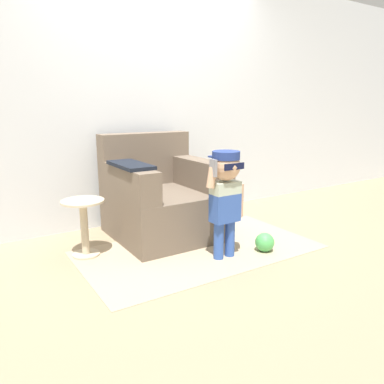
{
  "coord_description": "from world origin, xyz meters",
  "views": [
    {
      "loc": [
        -1.79,
        -2.89,
        1.21
      ],
      "look_at": [
        -0.13,
        -0.27,
        0.48
      ],
      "focal_mm": 35.0,
      "sensor_mm": 36.0,
      "label": 1
    }
  ],
  "objects": [
    {
      "name": "toy_ball",
      "position": [
        0.31,
        -0.71,
        0.08
      ],
      "size": [
        0.16,
        0.16,
        0.16
      ],
      "color": "#4CB256",
      "rests_on": "ground_plane"
    },
    {
      "name": "side_table",
      "position": [
        -0.99,
        0.0,
        0.28
      ],
      "size": [
        0.34,
        0.34,
        0.47
      ],
      "color": "beige",
      "rests_on": "ground_plane"
    },
    {
      "name": "ground_plane",
      "position": [
        0.0,
        0.0,
        0.0
      ],
      "size": [
        10.0,
        10.0,
        0.0
      ],
      "primitive_type": "plane",
      "color": "#998466"
    },
    {
      "name": "rug",
      "position": [
        -0.13,
        -0.39,
        0.0
      ],
      "size": [
        1.99,
        1.1,
        0.01
      ],
      "color": "tan",
      "rests_on": "ground_plane"
    },
    {
      "name": "person_child",
      "position": [
        -0.05,
        -0.63,
        0.58
      ],
      "size": [
        0.35,
        0.26,
        0.86
      ],
      "color": "#3356AD",
      "rests_on": "ground_plane"
    },
    {
      "name": "wall_back",
      "position": [
        0.0,
        0.69,
        1.3
      ],
      "size": [
        10.0,
        0.05,
        2.6
      ],
      "color": "silver",
      "rests_on": "ground_plane"
    },
    {
      "name": "armchair",
      "position": [
        -0.21,
        0.14,
        0.34
      ],
      "size": [
        0.93,
        0.96,
        0.94
      ],
      "color": "#6B5B4C",
      "rests_on": "ground_plane"
    }
  ]
}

